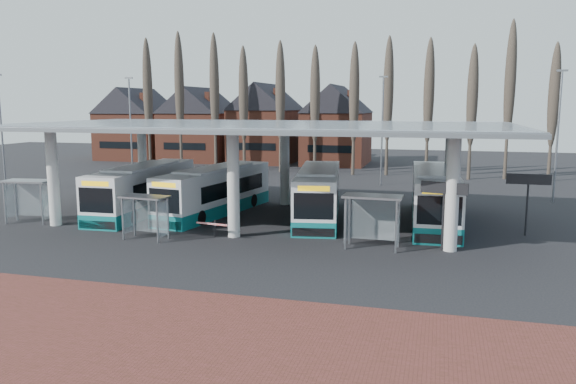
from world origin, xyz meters
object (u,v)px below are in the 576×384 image
(bus_0, at_px, (144,190))
(bus_1, at_px, (216,191))
(bus_2, at_px, (319,194))
(shelter_1, at_px, (146,207))
(bus_3, at_px, (434,197))
(shelter_2, at_px, (373,209))
(shelter_0, at_px, (29,191))

(bus_0, height_order, bus_1, bus_0)
(bus_0, relative_size, bus_2, 0.99)
(bus_2, bearing_deg, shelter_1, -142.88)
(bus_2, relative_size, bus_3, 0.98)
(bus_3, height_order, shelter_1, bus_3)
(bus_1, distance_m, bus_2, 7.26)
(shelter_1, xyz_separation_m, shelter_2, (12.60, 1.30, 0.27))
(bus_2, bearing_deg, bus_3, -6.19)
(bus_1, xyz_separation_m, shelter_0, (-10.46, -5.96, 0.47))
(bus_1, height_order, bus_2, bus_2)
(bus_0, height_order, bus_2, bus_2)
(bus_3, relative_size, shelter_2, 4.08)
(bus_0, xyz_separation_m, bus_3, (19.84, 1.81, 0.06))
(bus_0, distance_m, shelter_2, 17.76)
(bus_2, bearing_deg, bus_0, 177.17)
(shelter_0, height_order, shelter_2, shelter_2)
(bus_2, distance_m, shelter_1, 11.79)
(bus_1, distance_m, bus_3, 14.81)
(bus_2, distance_m, shelter_0, 18.83)
(bus_2, relative_size, shelter_1, 4.45)
(bus_2, relative_size, shelter_0, 3.95)
(shelter_2, bearing_deg, bus_0, 162.33)
(bus_2, xyz_separation_m, shelter_2, (4.47, -7.24, 0.48))
(bus_0, distance_m, shelter_1, 8.28)
(bus_0, xyz_separation_m, shelter_2, (16.77, -5.84, 0.49))
(shelter_0, xyz_separation_m, shelter_2, (22.17, -0.83, 0.06))
(bus_2, distance_m, bus_3, 7.55)
(bus_0, bearing_deg, bus_1, 8.32)
(bus_0, xyz_separation_m, bus_1, (5.06, 0.94, -0.05))
(bus_1, xyz_separation_m, shelter_2, (11.71, -6.78, 0.53))
(bus_0, bearing_deg, bus_3, 2.98)
(bus_0, bearing_deg, shelter_0, -139.37)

